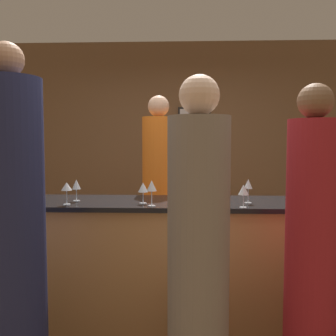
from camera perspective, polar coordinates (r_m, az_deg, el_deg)
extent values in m
plane|color=brown|center=(3.22, 1.38, -22.78)|extent=(14.00, 14.00, 0.00)
cube|color=brown|center=(5.16, 1.83, 3.44)|extent=(8.00, 0.06, 2.80)
cube|color=black|center=(5.13, 4.02, 7.34)|extent=(0.44, 0.02, 0.34)
cube|color=silver|center=(5.12, 4.02, 7.35)|extent=(0.39, 0.00, 0.29)
cube|color=#B27F4C|center=(3.04, 1.39, -14.68)|extent=(3.20, 0.58, 0.96)
cube|color=black|center=(2.92, 1.41, -5.39)|extent=(3.26, 0.64, 0.03)
cylinder|color=orange|center=(3.62, -1.43, -5.68)|extent=(0.31, 0.31, 1.69)
sphere|color=tan|center=(3.58, -1.45, 9.39)|extent=(0.20, 0.20, 0.20)
cylinder|color=gray|center=(2.19, 4.65, -13.46)|extent=(0.35, 0.35, 1.60)
sphere|color=beige|center=(2.10, 4.80, 11.00)|extent=(0.23, 0.23, 0.23)
cylinder|color=#1E234C|center=(2.37, -22.73, -9.62)|extent=(0.38, 0.38, 1.81)
sphere|color=#A37556|center=(2.35, -23.43, 14.94)|extent=(0.20, 0.20, 0.20)
cylinder|color=maroon|center=(2.38, 20.97, -12.40)|extent=(0.30, 0.30, 1.58)
sphere|color=brown|center=(2.30, 21.55, 9.46)|extent=(0.20, 0.20, 0.20)
cylinder|color=black|center=(3.18, -19.09, -2.77)|extent=(0.08, 0.08, 0.19)
cylinder|color=black|center=(3.17, -19.15, -0.41)|extent=(0.03, 0.03, 0.07)
cylinder|color=silver|center=(2.80, -3.81, -5.37)|extent=(0.05, 0.05, 0.00)
cylinder|color=silver|center=(2.80, -3.81, -4.50)|extent=(0.01, 0.01, 0.08)
cone|color=silver|center=(2.79, -3.82, -2.94)|extent=(0.07, 0.07, 0.07)
cylinder|color=silver|center=(2.68, 11.40, -5.90)|extent=(0.05, 0.05, 0.00)
cylinder|color=silver|center=(2.67, 11.41, -4.94)|extent=(0.01, 0.01, 0.09)
cone|color=silver|center=(2.66, 11.43, -3.25)|extent=(0.07, 0.07, 0.07)
cylinder|color=silver|center=(2.69, -2.50, -5.77)|extent=(0.05, 0.05, 0.00)
cylinder|color=silver|center=(2.68, -2.50, -4.62)|extent=(0.01, 0.01, 0.10)
cone|color=silver|center=(2.67, -2.51, -2.70)|extent=(0.07, 0.07, 0.08)
cylinder|color=silver|center=(3.00, -13.75, -4.86)|extent=(0.05, 0.05, 0.00)
cylinder|color=silver|center=(2.99, -13.76, -3.98)|extent=(0.01, 0.01, 0.09)
cone|color=silver|center=(2.98, -13.79, -2.42)|extent=(0.07, 0.07, 0.08)
cylinder|color=silver|center=(2.84, -15.14, -5.37)|extent=(0.05, 0.05, 0.00)
cylinder|color=silver|center=(2.84, -15.16, -4.31)|extent=(0.01, 0.01, 0.10)
cone|color=silver|center=(2.83, -15.19, -2.71)|extent=(0.08, 0.08, 0.06)
cylinder|color=silver|center=(2.88, 12.09, -5.19)|extent=(0.05, 0.05, 0.00)
cylinder|color=silver|center=(2.87, 12.11, -4.12)|extent=(0.01, 0.01, 0.10)
cone|color=silver|center=(2.86, 12.13, -2.37)|extent=(0.06, 0.06, 0.07)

